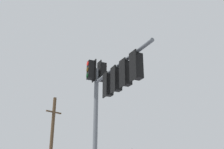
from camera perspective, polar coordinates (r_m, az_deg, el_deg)
The scene contains 2 objects.
signal_mast_assembly at distance 10.63m, azimuth -0.98°, elevation -4.03°, with size 3.11×4.20×7.08m.
utility_pole_wooden at distance 23.83m, azimuth -13.27°, elevation -14.73°, with size 0.97×1.46×8.52m.
Camera 1 is at (-2.38, 11.95, 2.13)m, focal length 41.39 mm.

